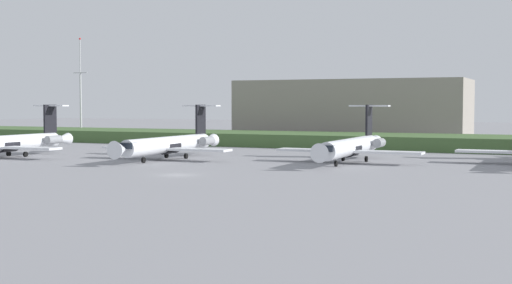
{
  "coord_description": "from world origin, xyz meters",
  "views": [
    {
      "loc": [
        45.09,
        -76.34,
        9.15
      ],
      "look_at": [
        0.0,
        24.8,
        3.0
      ],
      "focal_mm": 48.39,
      "sensor_mm": 36.0,
      "label": 1
    }
  ],
  "objects_px": {
    "regional_jet_third": "(170,144)",
    "antenna_mast": "(81,97)",
    "regional_jet_second": "(9,142)",
    "regional_jet_fourth": "(352,146)"
  },
  "relations": [
    {
      "from": "regional_jet_fourth",
      "to": "antenna_mast",
      "type": "height_order",
      "value": "antenna_mast"
    },
    {
      "from": "regional_jet_third",
      "to": "regional_jet_fourth",
      "type": "relative_size",
      "value": 1.0
    },
    {
      "from": "regional_jet_second",
      "to": "antenna_mast",
      "type": "distance_m",
      "value": 67.02
    },
    {
      "from": "regional_jet_second",
      "to": "regional_jet_fourth",
      "type": "relative_size",
      "value": 1.0
    },
    {
      "from": "regional_jet_third",
      "to": "antenna_mast",
      "type": "relative_size",
      "value": 1.16
    },
    {
      "from": "regional_jet_second",
      "to": "regional_jet_third",
      "type": "relative_size",
      "value": 1.0
    },
    {
      "from": "regional_jet_third",
      "to": "regional_jet_fourth",
      "type": "bearing_deg",
      "value": 12.25
    },
    {
      "from": "regional_jet_third",
      "to": "antenna_mast",
      "type": "distance_m",
      "value": 78.12
    },
    {
      "from": "regional_jet_second",
      "to": "regional_jet_fourth",
      "type": "xyz_separation_m",
      "value": [
        56.42,
        13.98,
        0.0
      ]
    },
    {
      "from": "regional_jet_second",
      "to": "regional_jet_third",
      "type": "height_order",
      "value": "same"
    }
  ]
}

